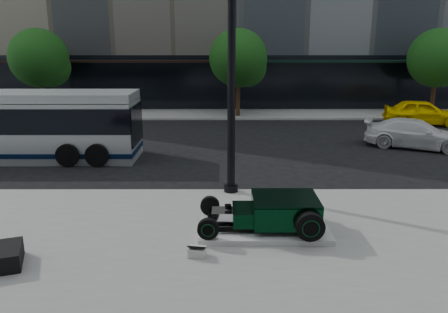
{
  "coord_description": "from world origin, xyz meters",
  "views": [
    {
      "loc": [
        0.02,
        -16.09,
        5.05
      ],
      "look_at": [
        0.05,
        -1.7,
        1.2
      ],
      "focal_mm": 35.0,
      "sensor_mm": 36.0,
      "label": 1
    }
  ],
  "objects_px": {
    "hot_rod": "(277,211)",
    "yellow_taxi": "(422,112)",
    "white_sedan": "(416,134)",
    "lamppost": "(231,74)"
  },
  "relations": [
    {
      "from": "hot_rod",
      "to": "white_sedan",
      "type": "height_order",
      "value": "white_sedan"
    },
    {
      "from": "white_sedan",
      "to": "yellow_taxi",
      "type": "relative_size",
      "value": 1.04
    },
    {
      "from": "hot_rod",
      "to": "lamppost",
      "type": "relative_size",
      "value": 0.38
    },
    {
      "from": "hot_rod",
      "to": "yellow_taxi",
      "type": "bearing_deg",
      "value": 55.59
    },
    {
      "from": "white_sedan",
      "to": "hot_rod",
      "type": "bearing_deg",
      "value": 165.74
    },
    {
      "from": "yellow_taxi",
      "to": "lamppost",
      "type": "bearing_deg",
      "value": 150.18
    },
    {
      "from": "hot_rod",
      "to": "yellow_taxi",
      "type": "distance_m",
      "value": 19.12
    },
    {
      "from": "lamppost",
      "to": "yellow_taxi",
      "type": "height_order",
      "value": "lamppost"
    },
    {
      "from": "white_sedan",
      "to": "yellow_taxi",
      "type": "xyz_separation_m",
      "value": [
        2.95,
        5.96,
        0.09
      ]
    },
    {
      "from": "lamppost",
      "to": "yellow_taxi",
      "type": "distance_m",
      "value": 17.67
    }
  ]
}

